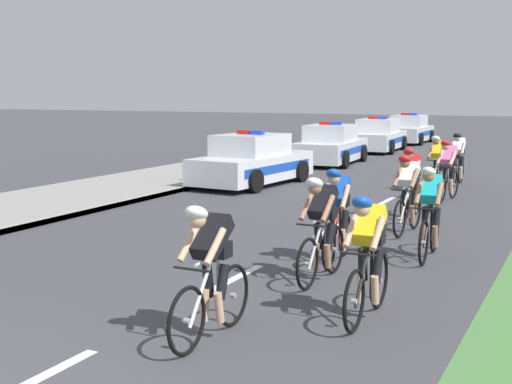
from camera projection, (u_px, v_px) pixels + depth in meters
name	position (u px, v px, depth m)	size (l,w,h in m)	color
sidewalk_slab	(145.00, 182.00, 20.28)	(3.66, 60.00, 0.12)	gray
kerb_edge	(196.00, 186.00, 19.51)	(0.16, 60.00, 0.13)	#9E9E99
lane_markings_centre	(236.00, 278.00, 10.07)	(0.14, 17.60, 0.01)	white
cyclist_lead	(210.00, 270.00, 7.43)	(0.42, 1.72, 1.56)	black
cyclist_second	(368.00, 255.00, 8.10)	(0.42, 1.72, 1.56)	black
cyclist_third	(321.00, 227.00, 9.77)	(0.42, 1.72, 1.56)	black
cyclist_fourth	(337.00, 214.00, 10.85)	(0.44, 1.72, 1.56)	black
cyclist_fifth	(430.00, 211.00, 11.12)	(0.43, 1.72, 1.56)	black
cyclist_sixth	(408.00, 193.00, 13.13)	(0.43, 1.72, 1.56)	black
cyclist_seventh	(411.00, 182.00, 14.74)	(0.42, 1.72, 1.56)	black
cyclist_eighth	(448.00, 170.00, 17.09)	(0.45, 1.72, 1.56)	black
cyclist_ninth	(438.00, 163.00, 18.78)	(0.44, 1.72, 1.56)	black
cyclist_tenth	(458.00, 158.00, 20.02)	(0.42, 1.72, 1.56)	black
police_car_nearest	(252.00, 162.00, 20.08)	(2.26, 4.53, 1.59)	silver
police_car_second	(331.00, 146.00, 25.96)	(2.23, 4.51, 1.59)	silver
police_car_third	(378.00, 137.00, 31.48)	(2.19, 4.49, 1.59)	white
police_car_furthest	(409.00, 130.00, 36.62)	(2.06, 4.43, 1.59)	silver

